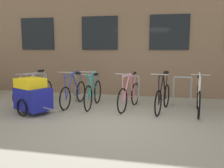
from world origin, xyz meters
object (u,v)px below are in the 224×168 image
bicycle_pink (129,95)px  bicycle_blue (74,93)px  bicycle_teal (93,93)px  bicycle_silver (34,91)px  bicycle_black (163,97)px  bike_trailer (32,95)px  bicycle_white (199,98)px

bicycle_pink → bicycle_blue: bearing=179.1°
bicycle_teal → bicycle_pink: size_ratio=1.02×
bicycle_teal → bicycle_blue: size_ratio=0.97×
bicycle_teal → bicycle_pink: bearing=-0.2°
bicycle_silver → bicycle_black: size_ratio=1.03×
bicycle_pink → bike_trailer: size_ratio=1.17×
bicycle_white → bike_trailer: bearing=-167.4°
bicycle_blue → bicycle_black: bicycle_black is taller
bicycle_black → bicycle_blue: bearing=177.6°
bicycle_white → bicycle_silver: bearing=178.2°
bicycle_black → bike_trailer: 3.44m
bicycle_white → bicycle_blue: size_ratio=0.99×
bicycle_white → bicycle_blue: bicycle_white is taller
bicycle_silver → bicycle_pink: size_ratio=1.02×
bicycle_silver → bicycle_black: bearing=-2.1°
bicycle_pink → bike_trailer: 2.60m
bicycle_white → bicycle_black: size_ratio=1.05×
bicycle_teal → bicycle_blue: 0.61m
bicycle_teal → bicycle_silver: 1.91m
bike_trailer → bicycle_silver: bearing=117.9°
bicycle_blue → bicycle_black: (2.58, -0.11, 0.01)m
bicycle_teal → bicycle_black: bicycle_teal is taller
bike_trailer → bicycle_pink: bearing=23.4°
bicycle_pink → bike_trailer: bearing=-156.6°
bicycle_blue → bicycle_teal: bearing=-2.2°
bicycle_silver → bike_trailer: (0.58, -1.09, 0.10)m
bicycle_silver → bicycle_teal: bearing=-1.8°
bicycle_blue → bicycle_black: 2.59m
bicycle_teal → bicycle_pink: bicycle_teal is taller
bicycle_teal → bicycle_white: bearing=-1.8°
bicycle_pink → bicycle_black: size_ratio=1.01×
bicycle_blue → bicycle_silver: bearing=178.4°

